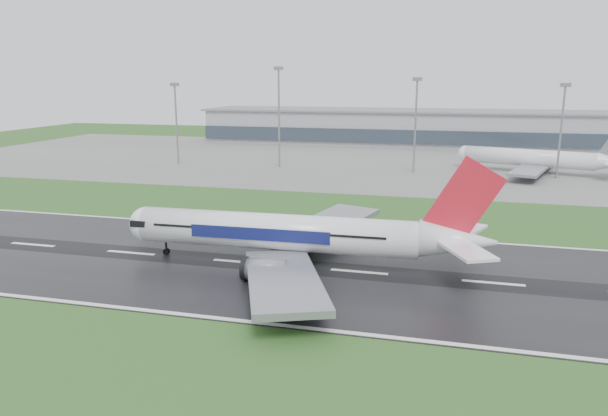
# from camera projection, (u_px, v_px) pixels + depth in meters

# --- Properties ---
(ground) EXTENTS (520.00, 520.00, 0.00)m
(ground) POSITION_uv_depth(u_px,v_px,m) (493.00, 284.00, 82.92)
(ground) COLOR #244E1C
(ground) RESTS_ON ground
(runway) EXTENTS (400.00, 45.00, 0.10)m
(runway) POSITION_uv_depth(u_px,v_px,m) (493.00, 283.00, 82.91)
(runway) COLOR black
(runway) RESTS_ON ground
(apron) EXTENTS (400.00, 130.00, 0.08)m
(apron) POSITION_uv_depth(u_px,v_px,m) (468.00, 164.00, 200.96)
(apron) COLOR slate
(apron) RESTS_ON ground
(terminal) EXTENTS (240.00, 36.00, 15.00)m
(terminal) POSITION_uv_depth(u_px,v_px,m) (465.00, 129.00, 255.96)
(terminal) COLOR gray
(terminal) RESTS_ON ground
(main_airliner) EXTENTS (61.46, 58.68, 17.73)m
(main_airliner) POSITION_uv_depth(u_px,v_px,m) (301.00, 211.00, 89.27)
(main_airliner) COLOR white
(main_airliner) RESTS_ON runway
(parked_airliner) EXTENTS (64.54, 62.13, 15.41)m
(parked_airliner) POSITION_uv_depth(u_px,v_px,m) (536.00, 149.00, 179.08)
(parked_airliner) COLOR silver
(parked_airliner) RESTS_ON apron
(floodmast_0) EXTENTS (0.64, 0.64, 27.21)m
(floodmast_0) POSITION_uv_depth(u_px,v_px,m) (177.00, 125.00, 198.71)
(floodmast_0) COLOR gray
(floodmast_0) RESTS_ON ground
(floodmast_1) EXTENTS (0.64, 0.64, 32.52)m
(floodmast_1) POSITION_uv_depth(u_px,v_px,m) (279.00, 120.00, 188.96)
(floodmast_1) COLOR gray
(floodmast_1) RESTS_ON ground
(floodmast_2) EXTENTS (0.64, 0.64, 28.99)m
(floodmast_2) POSITION_uv_depth(u_px,v_px,m) (415.00, 128.00, 178.43)
(floodmast_2) COLOR gray
(floodmast_2) RESTS_ON ground
(floodmast_3) EXTENTS (0.64, 0.64, 27.31)m
(floodmast_3) POSITION_uv_depth(u_px,v_px,m) (561.00, 134.00, 168.25)
(floodmast_3) COLOR gray
(floodmast_3) RESTS_ON ground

